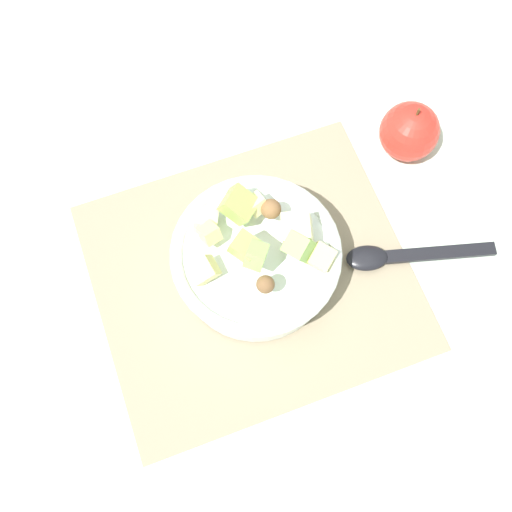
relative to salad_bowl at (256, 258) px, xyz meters
name	(u,v)px	position (x,y,z in m)	size (l,w,h in m)	color
ground_plane	(252,276)	(-0.01, -0.01, -0.05)	(2.40, 2.40, 0.00)	silver
placemat	(252,276)	(-0.01, -0.01, -0.04)	(0.41, 0.36, 0.01)	gray
salad_bowl	(256,258)	(0.00, 0.00, 0.00)	(0.22, 0.22, 0.13)	white
serving_spoon	(396,256)	(0.18, -0.05, -0.04)	(0.20, 0.08, 0.01)	black
whole_apple	(409,132)	(0.27, 0.10, -0.01)	(0.08, 0.08, 0.10)	red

